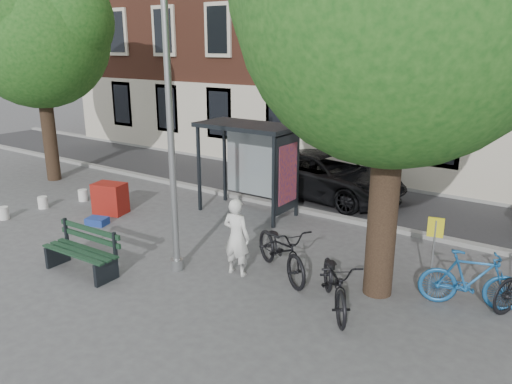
{
  "coord_description": "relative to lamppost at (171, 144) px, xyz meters",
  "views": [
    {
      "loc": [
        7.16,
        -7.21,
        4.73
      ],
      "look_at": [
        0.7,
        2.02,
        1.4
      ],
      "focal_mm": 35.0,
      "sensor_mm": 36.0,
      "label": 1
    }
  ],
  "objects": [
    {
      "name": "bike_b",
      "position": [
        5.61,
        1.94,
        -2.23
      ],
      "size": [
        1.93,
        1.08,
        1.12
      ],
      "primitive_type": "imported",
      "rotation": [
        0.0,
        0.0,
        1.89
      ],
      "color": "#1B5898",
      "rests_on": "ground"
    },
    {
      "name": "road",
      "position": [
        0.0,
        7.0,
        -2.78
      ],
      "size": [
        40.0,
        4.0,
        0.01
      ],
      "primitive_type": "cube",
      "color": "#28282B",
      "rests_on": "ground"
    },
    {
      "name": "car_dark",
      "position": [
        0.12,
        6.71,
        -2.06
      ],
      "size": [
        5.42,
        2.96,
        1.44
      ],
      "primitive_type": "imported",
      "rotation": [
        0.0,
        0.0,
        1.46
      ],
      "color": "black",
      "rests_on": "ground"
    },
    {
      "name": "tree_left",
      "position": [
        -8.99,
        2.88,
        2.43
      ],
      "size": [
        5.18,
        4.86,
        7.4
      ],
      "color": "black",
      "rests_on": "ground"
    },
    {
      "name": "bike_a",
      "position": [
        2.0,
        1.09,
        -2.2
      ],
      "size": [
        2.27,
        1.83,
        1.16
      ],
      "primitive_type": "imported",
      "rotation": [
        0.0,
        0.0,
        1.01
      ],
      "color": "black",
      "rests_on": "ground"
    },
    {
      "name": "bench",
      "position": [
        -1.56,
        -1.25,
        -2.34
      ],
      "size": [
        1.89,
        0.67,
        0.96
      ],
      "rotation": [
        0.0,
        0.0,
        0.03
      ],
      "color": "#1E2328",
      "rests_on": "ground"
    },
    {
      "name": "bucket_c",
      "position": [
        -5.94,
        1.97,
        -2.6
      ],
      "size": [
        0.3,
        0.3,
        0.36
      ],
      "primitive_type": "cylinder",
      "rotation": [
        0.0,
        0.0,
        0.06
      ],
      "color": "white",
      "rests_on": "ground"
    },
    {
      "name": "bike_c",
      "position": [
        3.58,
        0.46,
        -2.25
      ],
      "size": [
        1.8,
        2.07,
        1.08
      ],
      "primitive_type": "imported",
      "rotation": [
        0.0,
        0.0,
        0.64
      ],
      "color": "black",
      "rests_on": "ground"
    },
    {
      "name": "notice_sign",
      "position": [
        4.93,
        1.76,
        -1.6
      ],
      "size": [
        0.29,
        0.09,
        1.69
      ],
      "rotation": [
        0.0,
        0.0,
        0.22
      ],
      "color": "#9EA0A3",
      "rests_on": "ground"
    },
    {
      "name": "bus_shelter",
      "position": [
        -0.61,
        4.11,
        -0.87
      ],
      "size": [
        2.85,
        1.45,
        2.62
      ],
      "color": "#1E2328",
      "rests_on": "ground"
    },
    {
      "name": "bucket_b",
      "position": [
        -6.29,
        0.81,
        -2.6
      ],
      "size": [
        0.37,
        0.37,
        0.36
      ],
      "primitive_type": "cylinder",
      "rotation": [
        0.0,
        0.0,
        -0.42
      ],
      "color": "silver",
      "rests_on": "ground"
    },
    {
      "name": "bucket_a",
      "position": [
        -6.3,
        -0.41,
        -2.6
      ],
      "size": [
        0.3,
        0.3,
        0.36
      ],
      "primitive_type": "cylinder",
      "rotation": [
        0.0,
        0.0,
        -0.09
      ],
      "color": "silver",
      "rests_on": "ground"
    },
    {
      "name": "red_stand",
      "position": [
        -4.24,
        1.68,
        -2.33
      ],
      "size": [
        1.02,
        0.8,
        0.9
      ],
      "primitive_type": "cube",
      "rotation": [
        0.0,
        0.0,
        0.25
      ],
      "color": "maroon",
      "rests_on": "ground"
    },
    {
      "name": "painter",
      "position": [
        1.2,
        0.58,
        -1.94
      ],
      "size": [
        0.64,
        0.45,
        1.69
      ],
      "primitive_type": "imported",
      "rotation": [
        0.0,
        0.0,
        3.22
      ],
      "color": "white",
      "rests_on": "ground"
    },
    {
      "name": "ground",
      "position": [
        0.0,
        0.0,
        -2.78
      ],
      "size": [
        90.0,
        90.0,
        0.0
      ],
      "primitive_type": "plane",
      "color": "#4C4C4F",
      "rests_on": "ground"
    },
    {
      "name": "curb_far",
      "position": [
        0.0,
        9.0,
        -2.72
      ],
      "size": [
        40.0,
        0.25,
        0.12
      ],
      "primitive_type": "cube",
      "color": "gray",
      "rests_on": "ground"
    },
    {
      "name": "curb_near",
      "position": [
        0.0,
        5.0,
        -2.72
      ],
      "size": [
        40.0,
        0.25,
        0.12
      ],
      "primitive_type": "cube",
      "color": "gray",
      "rests_on": "ground"
    },
    {
      "name": "blue_crate",
      "position": [
        -3.77,
        0.82,
        -2.68
      ],
      "size": [
        0.65,
        0.55,
        0.2
      ],
      "primitive_type": "cube",
      "rotation": [
        0.0,
        0.0,
        0.31
      ],
      "color": "navy",
      "rests_on": "ground"
    },
    {
      "name": "lamppost",
      "position": [
        0.0,
        0.0,
        0.0
      ],
      "size": [
        0.28,
        0.35,
        6.11
      ],
      "color": "#9EA0A3",
      "rests_on": "ground"
    }
  ]
}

